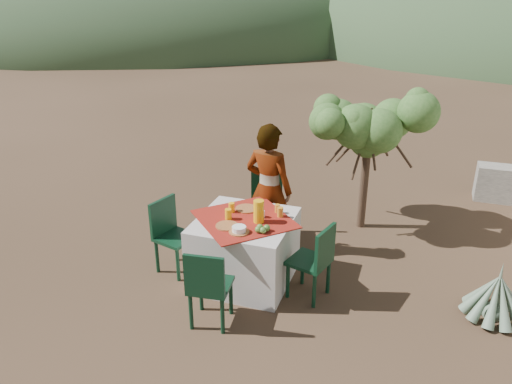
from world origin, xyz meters
TOP-DOWN VIEW (x-y plane):
  - ground at (0.00, 0.00)m, footprint 160.00×160.00m
  - table at (-0.30, 0.07)m, footprint 1.30×1.30m
  - chair_far at (-0.39, 1.16)m, footprint 0.51×0.51m
  - chair_near at (-0.34, -0.84)m, footprint 0.43×0.43m
  - chair_left at (-1.18, 0.00)m, footprint 0.49×0.49m
  - chair_right at (0.53, -0.04)m, footprint 0.48×0.48m
  - person at (-0.25, 0.78)m, footprint 0.66×0.49m
  - shrub_tree at (0.82, 1.88)m, footprint 1.44×1.41m
  - agave at (2.32, 0.22)m, footprint 0.66×0.64m
  - hill_near_left at (-18.00, 30.00)m, footprint 40.00×40.00m
  - hill_far_center at (-4.00, 52.00)m, footprint 60.00×60.00m
  - plate_far at (-0.36, 0.30)m, footprint 0.25×0.25m
  - plate_near at (-0.41, -0.17)m, footprint 0.24×0.24m
  - glass_far at (-0.49, 0.18)m, footprint 0.07×0.07m
  - glass_near at (-0.46, -0.00)m, footprint 0.07×0.07m
  - juice_pitcher at (-0.12, 0.04)m, footprint 0.11×0.11m
  - bowl_plate at (-0.24, -0.25)m, footprint 0.21×0.21m
  - white_bowl at (-0.24, -0.25)m, footprint 0.15×0.15m
  - jar_left at (0.06, 0.24)m, footprint 0.07×0.07m
  - jar_right at (-0.00, 0.34)m, footprint 0.06×0.06m
  - napkin_holder at (-0.13, 0.16)m, footprint 0.07×0.05m
  - fruit_cluster at (-0.02, -0.17)m, footprint 0.14×0.13m

SIDE VIEW (x-z plane):
  - ground at x=0.00m, z-range 0.00..0.00m
  - hill_near_left at x=-18.00m, z-range -8.00..8.00m
  - hill_far_center at x=-4.00m, z-range -12.00..12.00m
  - agave at x=2.32m, z-range -0.11..0.58m
  - table at x=-0.30m, z-range 0.00..0.76m
  - chair_near at x=-0.34m, z-range 0.05..0.89m
  - chair_right at x=0.53m, z-range 0.05..0.90m
  - chair_left at x=-1.18m, z-range 0.05..0.91m
  - chair_far at x=-0.39m, z-range 0.05..0.93m
  - bowl_plate at x=-0.24m, z-range 0.76..0.77m
  - plate_far at x=-0.36m, z-range 0.76..0.78m
  - plate_near at x=-0.41m, z-range 0.76..0.78m
  - fruit_cluster at x=-0.02m, z-range 0.76..0.83m
  - white_bowl at x=-0.24m, z-range 0.77..0.83m
  - napkin_holder at x=-0.13m, z-range 0.76..0.84m
  - jar_right at x=0.00m, z-range 0.76..0.85m
  - jar_left at x=0.06m, z-range 0.76..0.87m
  - glass_far at x=-0.49m, z-range 0.76..0.87m
  - glass_near at x=-0.46m, z-range 0.76..0.88m
  - person at x=-0.25m, z-range 0.00..1.64m
  - juice_pitcher at x=-0.12m, z-range 0.76..1.01m
  - shrub_tree at x=0.82m, z-range 0.49..2.19m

